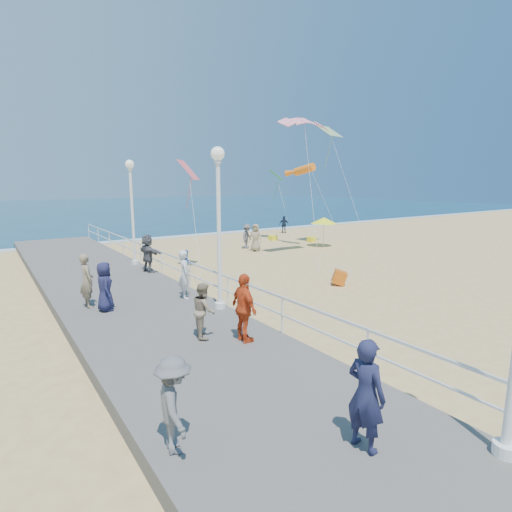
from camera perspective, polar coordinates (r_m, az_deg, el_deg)
ground at (r=16.97m, az=10.90°, el=-5.46°), size 160.00×160.00×0.00m
ocean at (r=77.42m, az=-25.91°, el=6.02°), size 160.00×90.00×0.05m
surf_line at (r=34.28m, az=-14.24°, el=2.47°), size 160.00×1.20×0.04m
boardwalk at (r=12.91m, az=-13.57°, el=-9.76°), size 5.00×44.00×0.40m
railing at (r=13.61m, az=-4.09°, el=-3.81°), size 0.05×42.00×0.55m
lamp_post_mid at (r=13.08m, az=-5.36°, el=6.30°), size 0.44×0.44×5.32m
lamp_post_far at (r=21.38m, az=-17.33°, el=7.47°), size 0.44×0.44×5.32m
woman_holding_toddler at (r=14.81m, az=-10.16°, el=-2.59°), size 0.60×0.75×1.79m
toddler_held at (r=14.92m, az=-9.92°, el=-0.87°), size 0.46×0.53×0.92m
spectator_0 at (r=6.84m, az=15.43°, el=-18.55°), size 0.50×0.71×1.85m
spectator_1 at (r=11.10m, az=-7.48°, el=-7.67°), size 0.80×0.89×1.53m
spectator_2 at (r=6.77m, az=-11.66°, el=-20.08°), size 0.77×1.11×1.57m
spectator_3 at (r=10.64m, az=-1.70°, el=-7.45°), size 0.49×1.10×1.86m
spectator_4 at (r=14.10m, az=-20.81°, el=-4.11°), size 0.61×0.85×1.64m
spectator_5 at (r=19.55m, az=-15.19°, el=0.38°), size 0.87×1.74×1.80m
spectator_6 at (r=14.71m, az=-23.02°, el=-3.24°), size 0.49×0.71×1.86m
beach_walker_a at (r=28.13m, az=-1.28°, el=2.84°), size 1.30×1.14×1.74m
beach_walker_b at (r=36.96m, az=4.03°, el=4.51°), size 0.88×0.96×1.57m
beach_walker_c at (r=26.99m, az=-0.07°, el=2.64°), size 1.03×1.08×1.86m
box_kite at (r=18.49m, az=11.82°, el=-3.21°), size 0.90×0.88×0.74m
beach_umbrella at (r=29.16m, az=9.67°, el=5.01°), size 1.90×1.90×2.14m
beach_chair_left at (r=31.64m, az=7.96°, el=2.36°), size 0.55×0.55×0.40m
beach_chair_right at (r=32.25m, az=2.41°, el=2.61°), size 0.55×0.55×0.40m
kite_parafoil at (r=24.75m, az=6.98°, el=18.65°), size 3.45×0.94×0.65m
kite_windsock at (r=28.61m, az=6.93°, el=12.17°), size 1.02×2.74×1.09m
kite_diamond_pink at (r=20.87m, az=-9.63°, el=12.02°), size 1.48×1.54×0.99m
kite_diamond_multi at (r=29.70m, az=10.44°, el=17.15°), size 1.76×1.58×0.84m
kite_diamond_green at (r=32.32m, az=2.88°, el=11.45°), size 1.59×1.67×0.82m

